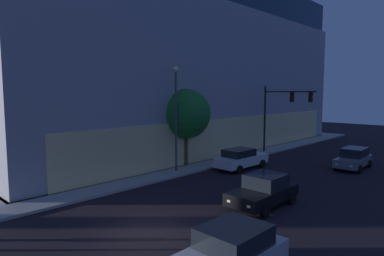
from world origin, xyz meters
The scene contains 9 objects.
ground_plane centered at (0.00, 0.00, 0.00)m, with size 120.00×120.00×0.00m, color black.
modern_building centered at (17.19, 23.47, 8.66)m, with size 40.32×31.14×17.48m.
traffic_light_far_corner centered at (20.48, 5.08, 4.67)m, with size 0.68×5.03×6.45m.
street_lamp_sidewalk centered at (8.39, 7.11, 5.01)m, with size 0.44×0.44×7.70m.
sidewalk_tree centered at (10.36, 8.07, 4.26)m, with size 4.00×4.00×6.13m.
car_silver centered at (-0.39, -4.58, 0.85)m, with size 4.15×2.24×1.70m.
car_black centered at (6.52, -1.54, 0.82)m, with size 4.31×2.19×1.64m.
car_white centered at (12.82, 4.40, 0.82)m, with size 4.81×2.19×1.59m.
car_grey centered at (19.02, -1.95, 0.82)m, with size 4.34×2.05×1.62m.
Camera 1 is at (-8.47, -10.68, 5.91)m, focal length 31.29 mm.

